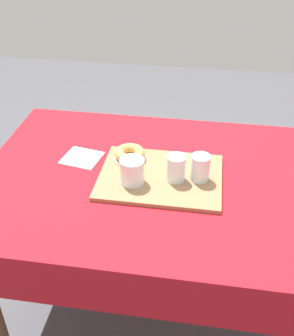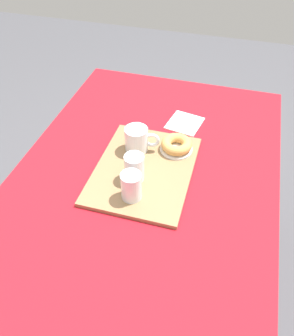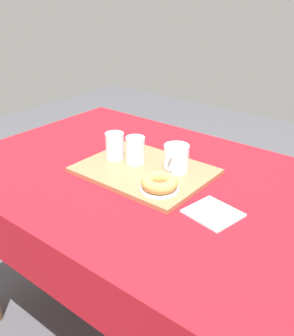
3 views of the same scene
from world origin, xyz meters
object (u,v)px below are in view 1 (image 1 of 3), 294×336
object	(u,v)px
dining_table	(160,199)
tea_mug_left	(132,171)
serving_tray	(160,177)
donut_plate_left	(130,158)
paper_napkin	(82,158)
water_glass_far	(200,169)
water_glass_near	(176,170)
sugar_donut_left	(130,153)

from	to	relation	value
dining_table	tea_mug_left	bearing A→B (deg)	-146.90
serving_tray	donut_plate_left	xyz separation A→B (m)	(-0.12, 0.08, 0.01)
tea_mug_left	paper_napkin	xyz separation A→B (m)	(-0.22, 0.13, -0.05)
tea_mug_left	paper_napkin	world-z (taller)	tea_mug_left
dining_table	water_glass_far	size ratio (longest dim) A/B	13.74
water_glass_near	donut_plate_left	world-z (taller)	water_glass_near
water_glass_near	serving_tray	bearing A→B (deg)	163.13
water_glass_near	sugar_donut_left	size ratio (longest dim) A/B	0.84
tea_mug_left	sugar_donut_left	distance (m)	0.14
water_glass_near	water_glass_far	distance (m)	0.08
tea_mug_left	water_glass_far	distance (m)	0.23
donut_plate_left	water_glass_far	bearing A→B (deg)	-18.20
water_glass_far	paper_napkin	size ratio (longest dim) A/B	0.70
tea_mug_left	water_glass_far	world-z (taller)	water_glass_far
tea_mug_left	sugar_donut_left	world-z (taller)	tea_mug_left
water_glass_near	donut_plate_left	distance (m)	0.21
water_glass_far	donut_plate_left	xyz separation A→B (m)	(-0.26, 0.09, -0.04)
donut_plate_left	paper_napkin	distance (m)	0.18
water_glass_far	sugar_donut_left	bearing A→B (deg)	161.80
water_glass_far	sugar_donut_left	distance (m)	0.27
water_glass_near	sugar_donut_left	distance (m)	0.21
water_glass_near	water_glass_far	bearing A→B (deg)	10.96
dining_table	water_glass_far	distance (m)	0.20
serving_tray	water_glass_near	distance (m)	0.08
tea_mug_left	donut_plate_left	xyz separation A→B (m)	(-0.04, 0.14, -0.04)
dining_table	serving_tray	distance (m)	0.10
dining_table	paper_napkin	distance (m)	0.33
donut_plate_left	water_glass_near	bearing A→B (deg)	-29.42
water_glass_near	sugar_donut_left	world-z (taller)	water_glass_near
dining_table	water_glass_far	xyz separation A→B (m)	(0.13, -0.01, 0.15)
dining_table	paper_napkin	bearing A→B (deg)	166.64
serving_tray	tea_mug_left	size ratio (longest dim) A/B	3.41
water_glass_far	dining_table	bearing A→B (deg)	176.81
dining_table	sugar_donut_left	bearing A→B (deg)	148.13
paper_napkin	tea_mug_left	bearing A→B (deg)	-31.08
dining_table	water_glass_far	world-z (taller)	water_glass_far
serving_tray	tea_mug_left	distance (m)	0.11
tea_mug_left	water_glass_near	distance (m)	0.15
water_glass_far	donut_plate_left	world-z (taller)	water_glass_far
serving_tray	sugar_donut_left	world-z (taller)	sugar_donut_left
tea_mug_left	paper_napkin	size ratio (longest dim) A/B	0.93
dining_table	donut_plate_left	xyz separation A→B (m)	(-0.13, 0.08, 0.11)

